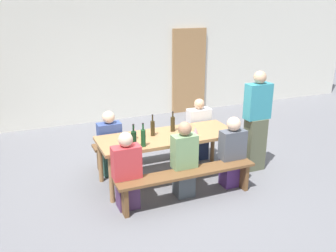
# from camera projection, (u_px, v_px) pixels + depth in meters

# --- Properties ---
(ground_plane) EXTENTS (24.00, 24.00, 0.00)m
(ground_plane) POSITION_uv_depth(u_px,v_px,m) (168.00, 179.00, 5.82)
(ground_plane) COLOR slate
(back_wall) EXTENTS (14.00, 0.20, 3.20)m
(back_wall) POSITION_uv_depth(u_px,v_px,m) (109.00, 52.00, 8.35)
(back_wall) COLOR silver
(back_wall) RESTS_ON ground
(wooden_door) EXTENTS (0.90, 0.06, 2.10)m
(wooden_door) POSITION_uv_depth(u_px,v_px,m) (189.00, 71.00, 9.13)
(wooden_door) COLOR #9E7247
(wooden_door) RESTS_ON ground
(tasting_table) EXTENTS (2.16, 0.80, 0.75)m
(tasting_table) POSITION_uv_depth(u_px,v_px,m) (168.00, 140.00, 5.60)
(tasting_table) COLOR #9E7247
(tasting_table) RESTS_ON ground
(bench_near) EXTENTS (2.06, 0.30, 0.45)m
(bench_near) POSITION_uv_depth(u_px,v_px,m) (187.00, 177.00, 5.09)
(bench_near) COLOR brown
(bench_near) RESTS_ON ground
(bench_far) EXTENTS (2.06, 0.30, 0.45)m
(bench_far) POSITION_uv_depth(u_px,v_px,m) (152.00, 144.00, 6.31)
(bench_far) COLOR brown
(bench_far) RESTS_ON ground
(wine_bottle_0) EXTENTS (0.07, 0.07, 0.34)m
(wine_bottle_0) POSITION_uv_depth(u_px,v_px,m) (153.00, 128.00, 5.52)
(wine_bottle_0) COLOR #332814
(wine_bottle_0) RESTS_ON tasting_table
(wine_bottle_1) EXTENTS (0.07, 0.07, 0.35)m
(wine_bottle_1) POSITION_uv_depth(u_px,v_px,m) (143.00, 138.00, 5.10)
(wine_bottle_1) COLOR #194723
(wine_bottle_1) RESTS_ON tasting_table
(wine_bottle_2) EXTENTS (0.07, 0.07, 0.32)m
(wine_bottle_2) POSITION_uv_depth(u_px,v_px,m) (173.00, 124.00, 5.71)
(wine_bottle_2) COLOR #332814
(wine_bottle_2) RESTS_ON tasting_table
(wine_bottle_3) EXTENTS (0.08, 0.08, 0.35)m
(wine_bottle_3) POSITION_uv_depth(u_px,v_px,m) (134.00, 139.00, 5.05)
(wine_bottle_3) COLOR #143319
(wine_bottle_3) RESTS_ON tasting_table
(wine_glass_0) EXTENTS (0.08, 0.08, 0.18)m
(wine_glass_0) POSITION_uv_depth(u_px,v_px,m) (195.00, 131.00, 5.40)
(wine_glass_0) COLOR silver
(wine_glass_0) RESTS_ON tasting_table
(wine_glass_1) EXTENTS (0.08, 0.08, 0.16)m
(wine_glass_1) POSITION_uv_depth(u_px,v_px,m) (134.00, 131.00, 5.41)
(wine_glass_1) COLOR silver
(wine_glass_1) RESTS_ON tasting_table
(seated_guest_near_0) EXTENTS (0.38, 0.24, 1.10)m
(seated_guest_near_0) POSITION_uv_depth(u_px,v_px,m) (127.00, 173.00, 4.86)
(seated_guest_near_0) COLOR #4F3159
(seated_guest_near_0) RESTS_ON ground
(seated_guest_near_1) EXTENTS (0.36, 0.24, 1.13)m
(seated_guest_near_1) POSITION_uv_depth(u_px,v_px,m) (184.00, 161.00, 5.17)
(seated_guest_near_1) COLOR #464E55
(seated_guest_near_1) RESTS_ON ground
(seated_guest_near_2) EXTENTS (0.38, 0.24, 1.10)m
(seated_guest_near_2) POSITION_uv_depth(u_px,v_px,m) (232.00, 154.00, 5.47)
(seated_guest_near_2) COLOR #4B296B
(seated_guest_near_2) RESTS_ON ground
(seated_guest_far_0) EXTENTS (0.38, 0.24, 1.08)m
(seated_guest_far_0) POSITION_uv_depth(u_px,v_px,m) (110.00, 145.00, 5.85)
(seated_guest_far_0) COLOR #2C574B
(seated_guest_far_0) RESTS_ON ground
(seated_guest_far_1) EXTENTS (0.41, 0.24, 1.11)m
(seated_guest_far_1) POSITION_uv_depth(u_px,v_px,m) (198.00, 131.00, 6.43)
(seated_guest_far_1) COLOR navy
(seated_guest_far_1) RESTS_ON ground
(standing_host) EXTENTS (0.42, 0.24, 1.68)m
(standing_host) POSITION_uv_depth(u_px,v_px,m) (256.00, 123.00, 5.94)
(standing_host) COLOR #535740
(standing_host) RESTS_ON ground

